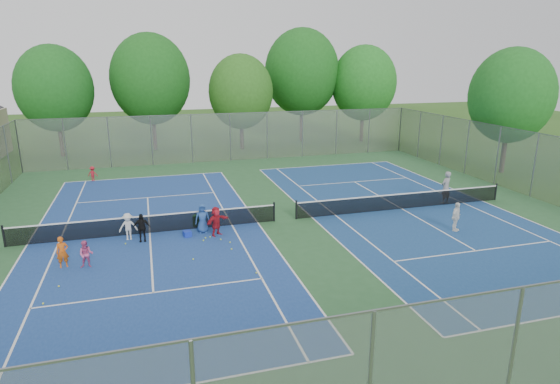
{
  "coord_description": "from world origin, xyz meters",
  "views": [
    {
      "loc": [
        -6.84,
        -22.6,
        8.26
      ],
      "look_at": [
        0.0,
        1.0,
        1.3
      ],
      "focal_mm": 30.0,
      "sensor_mm": 36.0,
      "label": 1
    }
  ],
  "objects_px": {
    "net_left": "(149,225)",
    "ball_hopper": "(196,221)",
    "net_right": "(402,201)",
    "ball_crate": "(187,234)",
    "instructor": "(446,187)"
  },
  "relations": [
    {
      "from": "net_left",
      "to": "ball_hopper",
      "type": "bearing_deg",
      "value": 9.53
    },
    {
      "from": "net_right",
      "to": "ball_crate",
      "type": "xyz_separation_m",
      "value": [
        -12.25,
        -0.99,
        -0.3
      ]
    },
    {
      "from": "ball_crate",
      "to": "net_left",
      "type": "bearing_deg",
      "value": 150.53
    },
    {
      "from": "net_right",
      "to": "ball_hopper",
      "type": "xyz_separation_m",
      "value": [
        -11.66,
        0.39,
        -0.16
      ]
    },
    {
      "from": "net_left",
      "to": "instructor",
      "type": "xyz_separation_m",
      "value": [
        17.04,
        0.31,
        0.52
      ]
    },
    {
      "from": "ball_hopper",
      "to": "instructor",
      "type": "height_order",
      "value": "instructor"
    },
    {
      "from": "ball_crate",
      "to": "instructor",
      "type": "relative_size",
      "value": 0.18
    },
    {
      "from": "net_right",
      "to": "ball_crate",
      "type": "height_order",
      "value": "net_right"
    },
    {
      "from": "net_left",
      "to": "net_right",
      "type": "height_order",
      "value": "same"
    },
    {
      "from": "instructor",
      "to": "ball_hopper",
      "type": "bearing_deg",
      "value": -19.27
    },
    {
      "from": "ball_crate",
      "to": "ball_hopper",
      "type": "relative_size",
      "value": 0.6
    },
    {
      "from": "ball_hopper",
      "to": "instructor",
      "type": "relative_size",
      "value": 0.3
    },
    {
      "from": "net_right",
      "to": "ball_hopper",
      "type": "distance_m",
      "value": 11.66
    },
    {
      "from": "net_right",
      "to": "ball_hopper",
      "type": "relative_size",
      "value": 21.7
    },
    {
      "from": "ball_crate",
      "to": "instructor",
      "type": "xyz_separation_m",
      "value": [
        15.29,
        1.3,
        0.82
      ]
    }
  ]
}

